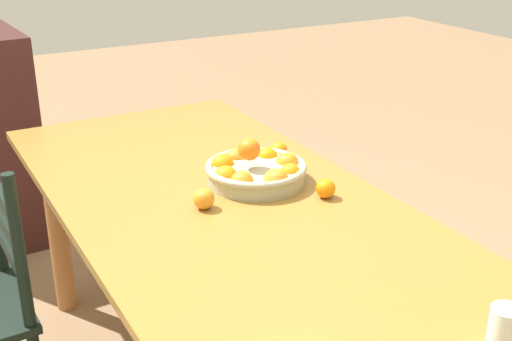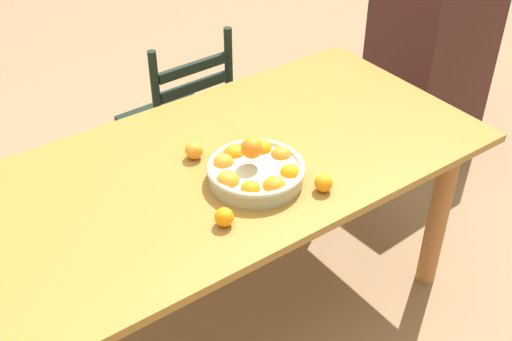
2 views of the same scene
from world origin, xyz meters
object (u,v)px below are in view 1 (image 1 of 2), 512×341
Objects in this scene: orange_loose_1 at (204,199)px; drinking_glass at (504,329)px; dining_table at (231,239)px; fruit_bowl at (256,171)px; orange_loose_2 at (326,189)px; orange_loose_0 at (279,150)px.

orange_loose_1 is 0.93m from drinking_glass.
dining_table is at bearing -102.47° from orange_loose_1.
fruit_bowl is 5.21× the size of orange_loose_1.
drinking_glass is (-0.88, -0.17, 0.17)m from dining_table.
orange_loose_2 is at bearing -8.01° from drinking_glass.
fruit_bowl is 5.47× the size of orange_loose_0.
dining_table is 32.63× the size of orange_loose_1.
fruit_bowl is 3.36× the size of drinking_glass.
orange_loose_2 is (-0.11, -0.36, -0.00)m from orange_loose_1.
drinking_glass is (-0.79, 0.11, 0.02)m from orange_loose_2.
drinking_glass reaches higher than orange_loose_2.
orange_loose_1 is at bearing 113.05° from fruit_bowl.
dining_table is 21.04× the size of drinking_glass.
dining_table is at bearing 127.50° from fruit_bowl.
orange_loose_0 is (0.26, -0.33, 0.15)m from dining_table.
orange_loose_1 is 0.64× the size of drinking_glass.
fruit_bowl is 0.23m from orange_loose_0.
fruit_bowl reaches higher than orange_loose_1.
orange_loose_1 is at bearing 77.53° from dining_table.
drinking_glass is at bearing -164.62° from orange_loose_1.
orange_loose_1 is at bearing 15.38° from drinking_glass.
drinking_glass is at bearing 172.18° from orange_loose_0.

